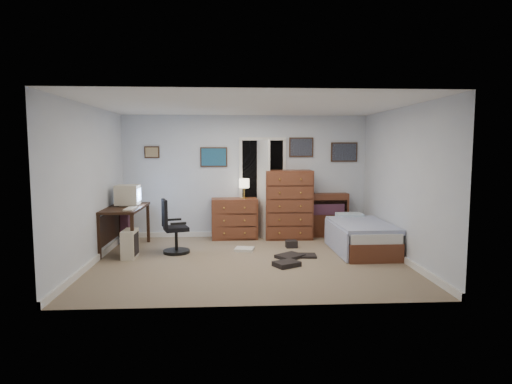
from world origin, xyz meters
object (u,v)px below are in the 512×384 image
tall_dresser (288,204)px  bed (359,236)px  computer_desk (120,217)px  office_chair (173,232)px  low_dresser (234,218)px

tall_dresser → bed: (1.13, -1.17, -0.42)m
computer_desk → bed: computer_desk is taller
tall_dresser → office_chair: bearing=-151.9°
bed → low_dresser: bearing=150.7°
office_chair → tall_dresser: tall_dresser is taller
office_chair → low_dresser: bearing=29.9°
computer_desk → office_chair: size_ratio=1.44×
office_chair → low_dresser: 1.60m
computer_desk → office_chair: 1.05m
low_dresser → tall_dresser: tall_dresser is taller
office_chair → bed: bearing=-17.9°
computer_desk → tall_dresser: 3.27m
low_dresser → bed: 2.53m
computer_desk → tall_dresser: tall_dresser is taller
computer_desk → low_dresser: low_dresser is taller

